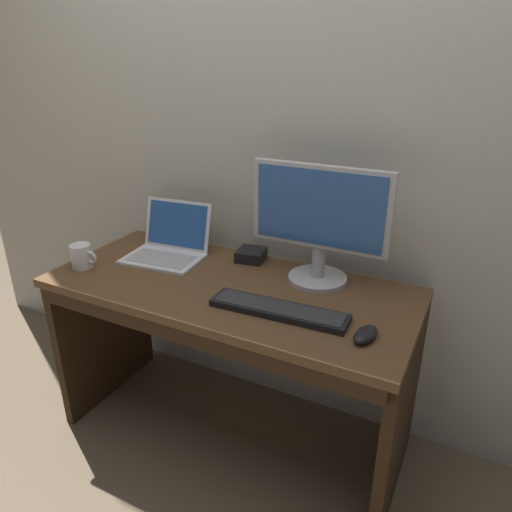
{
  "coord_description": "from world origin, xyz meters",
  "views": [
    {
      "loc": [
        0.83,
        -1.4,
        1.56
      ],
      "look_at": [
        0.12,
        0.0,
        0.88
      ],
      "focal_mm": 33.31,
      "sensor_mm": 36.0,
      "label": 1
    }
  ],
  "objects_px": {
    "external_monitor": "(319,221)",
    "computer_mouse": "(365,334)",
    "laptop_white": "(167,247)",
    "wired_keyboard": "(279,310)",
    "coffee_mug": "(82,256)",
    "external_drive_box": "(251,255)"
  },
  "relations": [
    {
      "from": "external_drive_box",
      "to": "coffee_mug",
      "type": "xyz_separation_m",
      "value": [
        -0.58,
        -0.38,
        0.03
      ]
    },
    {
      "from": "laptop_white",
      "to": "wired_keyboard",
      "type": "bearing_deg",
      "value": -19.75
    },
    {
      "from": "laptop_white",
      "to": "external_drive_box",
      "type": "distance_m",
      "value": 0.36
    },
    {
      "from": "laptop_white",
      "to": "coffee_mug",
      "type": "distance_m",
      "value": 0.35
    },
    {
      "from": "laptop_white",
      "to": "wired_keyboard",
      "type": "xyz_separation_m",
      "value": [
        0.63,
        -0.23,
        -0.03
      ]
    },
    {
      "from": "external_monitor",
      "to": "external_drive_box",
      "type": "xyz_separation_m",
      "value": [
        -0.32,
        0.07,
        -0.23
      ]
    },
    {
      "from": "laptop_white",
      "to": "external_monitor",
      "type": "bearing_deg",
      "value": 4.85
    },
    {
      "from": "coffee_mug",
      "to": "external_drive_box",
      "type": "bearing_deg",
      "value": 33.33
    },
    {
      "from": "wired_keyboard",
      "to": "external_monitor",
      "type": "bearing_deg",
      "value": 83.94
    },
    {
      "from": "coffee_mug",
      "to": "laptop_white",
      "type": "bearing_deg",
      "value": 46.25
    },
    {
      "from": "laptop_white",
      "to": "computer_mouse",
      "type": "height_order",
      "value": "laptop_white"
    },
    {
      "from": "wired_keyboard",
      "to": "external_drive_box",
      "type": "height_order",
      "value": "external_drive_box"
    },
    {
      "from": "coffee_mug",
      "to": "computer_mouse",
      "type": "bearing_deg",
      "value": 0.07
    },
    {
      "from": "laptop_white",
      "to": "coffee_mug",
      "type": "height_order",
      "value": "laptop_white"
    },
    {
      "from": "external_monitor",
      "to": "wired_keyboard",
      "type": "height_order",
      "value": "external_monitor"
    },
    {
      "from": "external_drive_box",
      "to": "computer_mouse",
      "type": "bearing_deg",
      "value": -32.54
    },
    {
      "from": "external_monitor",
      "to": "computer_mouse",
      "type": "distance_m",
      "value": 0.47
    },
    {
      "from": "wired_keyboard",
      "to": "external_drive_box",
      "type": "relative_size",
      "value": 4.18
    },
    {
      "from": "external_drive_box",
      "to": "wired_keyboard",
      "type": "bearing_deg",
      "value": -50.67
    },
    {
      "from": "external_monitor",
      "to": "wired_keyboard",
      "type": "bearing_deg",
      "value": -96.06
    },
    {
      "from": "wired_keyboard",
      "to": "computer_mouse",
      "type": "relative_size",
      "value": 4.11
    },
    {
      "from": "wired_keyboard",
      "to": "computer_mouse",
      "type": "height_order",
      "value": "computer_mouse"
    }
  ]
}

